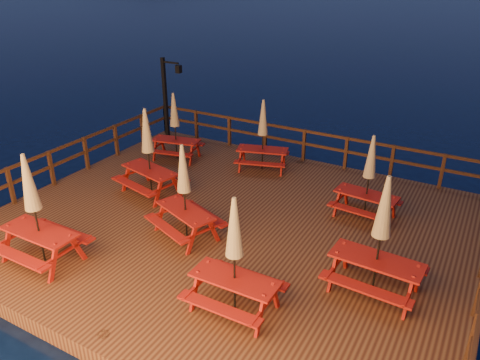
{
  "coord_description": "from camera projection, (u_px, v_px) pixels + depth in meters",
  "views": [
    {
      "loc": [
        5.4,
        -9.05,
        6.61
      ],
      "look_at": [
        -0.07,
        0.6,
        1.37
      ],
      "focal_mm": 35.0,
      "sensor_mm": 36.0,
      "label": 1
    }
  ],
  "objects": [
    {
      "name": "ground",
      "position": [
        231.0,
        236.0,
        12.35
      ],
      "size": [
        500.0,
        500.0,
        0.0
      ],
      "primitive_type": "plane",
      "color": "black",
      "rests_on": "ground"
    },
    {
      "name": "deck",
      "position": [
        231.0,
        229.0,
        12.26
      ],
      "size": [
        12.0,
        10.0,
        0.4
      ],
      "primitive_type": "cube",
      "color": "#402014",
      "rests_on": "ground"
    },
    {
      "name": "deck_piles",
      "position": [
        231.0,
        245.0,
        12.47
      ],
      "size": [
        11.44,
        9.44,
        1.4
      ],
      "color": "#321B10",
      "rests_on": "ground"
    },
    {
      "name": "railing",
      "position": [
        263.0,
        172.0,
        13.25
      ],
      "size": [
        11.8,
        9.75,
        1.1
      ],
      "color": "#321B10",
      "rests_on": "deck"
    },
    {
      "name": "lamp_post",
      "position": [
        168.0,
        91.0,
        17.39
      ],
      "size": [
        0.85,
        0.18,
        3.0
      ],
      "color": "black",
      "rests_on": "deck"
    },
    {
      "name": "picnic_table_0",
      "position": [
        263.0,
        134.0,
        14.82
      ],
      "size": [
        1.94,
        1.75,
        2.32
      ],
      "rotation": [
        0.0,
        0.0,
        0.3
      ],
      "color": "maroon",
      "rests_on": "deck"
    },
    {
      "name": "picnic_table_1",
      "position": [
        34.0,
        208.0,
        10.08
      ],
      "size": [
        1.83,
        1.5,
        2.61
      ],
      "rotation": [
        0.0,
        0.0,
        -0.0
      ],
      "color": "maroon",
      "rests_on": "deck"
    },
    {
      "name": "picnic_table_2",
      "position": [
        184.0,
        190.0,
        11.09
      ],
      "size": [
        2.06,
        1.89,
        2.41
      ],
      "rotation": [
        0.0,
        0.0,
        -0.36
      ],
      "color": "maroon",
      "rests_on": "deck"
    },
    {
      "name": "picnic_table_3",
      "position": [
        175.0,
        125.0,
        15.61
      ],
      "size": [
        1.85,
        1.63,
        2.3
      ],
      "rotation": [
        0.0,
        0.0,
        0.21
      ],
      "color": "maroon",
      "rests_on": "deck"
    },
    {
      "name": "picnic_table_4",
      "position": [
        381.0,
        235.0,
        9.09
      ],
      "size": [
        1.91,
        1.6,
        2.62
      ],
      "rotation": [
        0.0,
        0.0,
        -0.05
      ],
      "color": "maroon",
      "rests_on": "deck"
    },
    {
      "name": "picnic_table_5",
      "position": [
        148.0,
        151.0,
        13.16
      ],
      "size": [
        2.08,
        1.84,
        2.56
      ],
      "rotation": [
        0.0,
        0.0,
        -0.23
      ],
      "color": "maroon",
      "rests_on": "deck"
    },
    {
      "name": "picnic_table_6",
      "position": [
        234.0,
        254.0,
        8.64
      ],
      "size": [
        1.72,
        1.42,
        2.46
      ],
      "rotation": [
        0.0,
        0.0,
        0.01
      ],
      "color": "maroon",
      "rests_on": "deck"
    },
    {
      "name": "picnic_table_7",
      "position": [
        369.0,
        176.0,
        11.96
      ],
      "size": [
        1.71,
        1.46,
        2.29
      ],
      "rotation": [
        0.0,
        0.0,
        -0.09
      ],
      "color": "maroon",
      "rests_on": "deck"
    }
  ]
}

